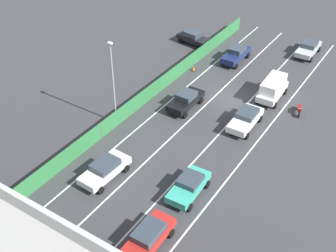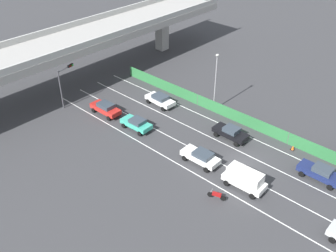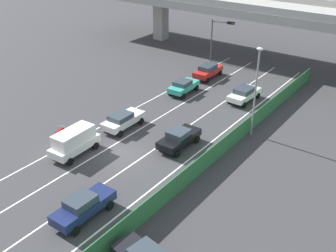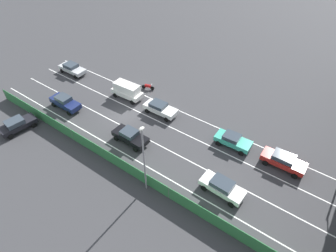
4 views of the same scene
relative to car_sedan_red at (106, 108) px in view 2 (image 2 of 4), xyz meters
The scene contains 18 objects.
ground_plane 20.10m from the car_sedan_red, 79.83° to the right, with size 300.00×300.00×0.00m, color #38383A.
lane_line_left_edge 14.77m from the car_sedan_red, 95.88° to the right, with size 0.14×46.20×0.01m, color silver.
lane_line_mid_left 14.81m from the car_sedan_red, 82.77° to the right, with size 0.14×46.20×0.01m, color silver.
lane_line_mid_right 15.60m from the car_sedan_red, 70.37° to the right, with size 0.14×46.20×0.01m, color silver.
lane_line_right_edge 17.03m from the car_sedan_red, 59.61° to the right, with size 0.14×46.20×0.01m, color silver.
elevated_overpass 12.37m from the car_sedan_red, 71.23° to the left, with size 58.41×8.79×8.17m.
green_fence 18.01m from the car_sedan_red, 54.51° to the right, with size 0.10×42.30×1.65m.
car_sedan_red is the anchor object (origin of this frame).
car_sedan_white 7.79m from the car_sedan_red, 28.80° to the right, with size 2.20×4.58×1.57m.
car_sedan_navy 28.21m from the car_sedan_red, 75.98° to the right, with size 1.93×4.65×1.72m.
car_sedan_black 17.26m from the car_sedan_red, 67.21° to the right, with size 2.05×4.48×1.64m.
car_hatchback_white 16.22m from the car_sedan_red, 88.53° to the right, with size 2.11×4.57×1.57m.
car_taxi_teal 5.82m from the car_sedan_red, 87.29° to the right, with size 2.13×4.27×1.54m.
car_van_white 22.10m from the car_sedan_red, 89.39° to the right, with size 2.21×4.57×2.24m.
motorcycle 21.25m from the car_sedan_red, 98.23° to the right, with size 0.84×1.88×0.93m.
traffic_light 6.96m from the car_sedan_red, 109.06° to the left, with size 3.03×0.94×5.77m.
street_lamp 15.40m from the car_sedan_red, 43.24° to the right, with size 0.60×0.36×8.30m.
traffic_cone 24.78m from the car_sedan_red, 66.71° to the right, with size 0.47×0.47×0.59m.
Camera 2 is at (-30.86, -16.94, 27.49)m, focal length 41.03 mm.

